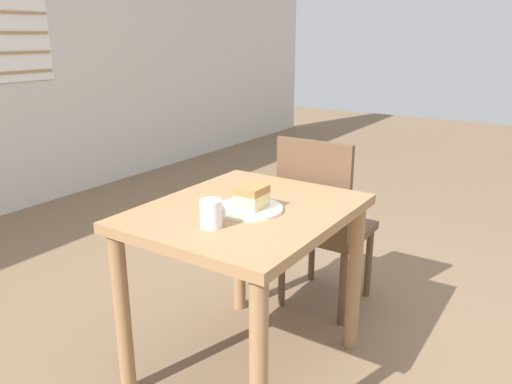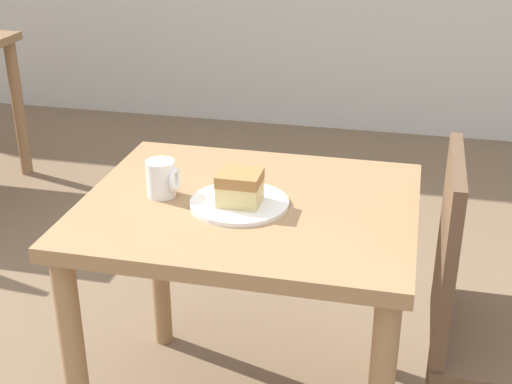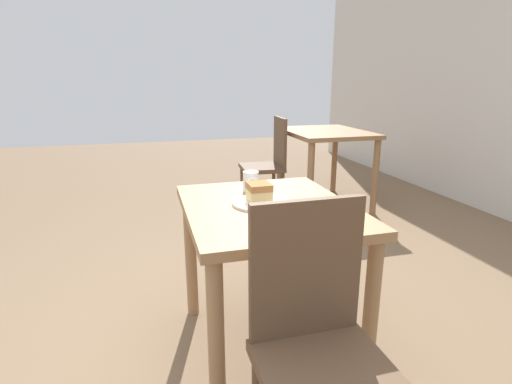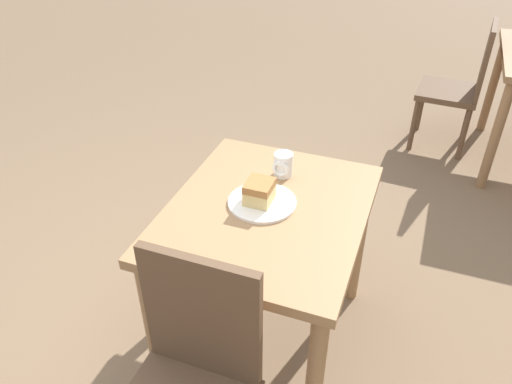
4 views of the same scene
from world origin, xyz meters
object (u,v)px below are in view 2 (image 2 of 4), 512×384
object	(u,v)px
cake_slice	(240,188)
chair_near_window	(485,317)
dining_table_near	(249,243)
coffee_mug	(162,179)
plate	(239,203)

from	to	relation	value
cake_slice	chair_near_window	bearing A→B (deg)	0.73
dining_table_near	coffee_mug	world-z (taller)	coffee_mug
cake_slice	dining_table_near	bearing A→B (deg)	67.95
plate	cake_slice	world-z (taller)	cake_slice
chair_near_window	coffee_mug	distance (m)	0.90
dining_table_near	coffee_mug	bearing A→B (deg)	-176.29
dining_table_near	chair_near_window	bearing A→B (deg)	-2.61
chair_near_window	cake_slice	xyz separation A→B (m)	(-0.63, -0.01, 0.30)
plate	cake_slice	bearing A→B (deg)	-66.33
plate	coffee_mug	distance (m)	0.22
dining_table_near	coffee_mug	xyz separation A→B (m)	(-0.23, -0.01, 0.17)
dining_table_near	chair_near_window	size ratio (longest dim) A/B	0.97
dining_table_near	chair_near_window	distance (m)	0.63
chair_near_window	plate	distance (m)	0.68
chair_near_window	plate	world-z (taller)	chair_near_window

